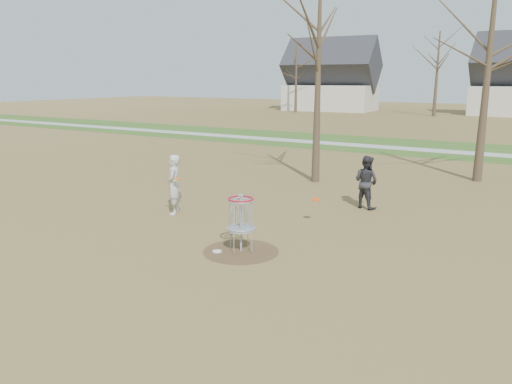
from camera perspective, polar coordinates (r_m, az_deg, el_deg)
ground at (r=11.94m, az=-1.72°, el=-6.80°), size 160.00×160.00×0.00m
green_band at (r=31.28m, az=19.87°, el=4.69°), size 160.00×8.00×0.01m
footpath at (r=30.31m, az=19.48°, el=4.50°), size 160.00×1.50×0.01m
dirt_circle at (r=11.93m, az=-1.72°, el=-6.78°), size 1.80×1.80×0.01m
player_standing at (r=15.18m, az=-9.40°, el=0.84°), size 0.71×0.79×1.80m
player_throwing at (r=16.05m, az=12.47°, el=1.12°), size 0.96×0.84×1.68m
disc_grounded at (r=11.91m, az=-4.47°, el=-6.77°), size 0.22×0.22×0.02m
discs_in_play at (r=14.29m, az=-0.92°, el=0.30°), size 4.03×1.64×0.50m
disc_golf_basket at (r=11.66m, az=-1.75°, el=-2.57°), size 0.64×0.64×1.35m
bare_trees at (r=45.42m, az=26.64°, el=13.18°), size 52.62×44.98×9.00m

